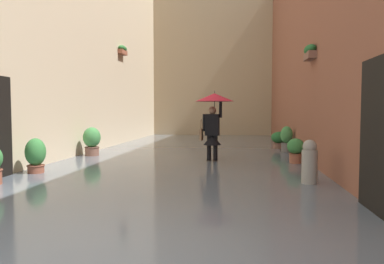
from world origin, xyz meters
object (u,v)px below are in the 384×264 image
object	(u,v)px
person_wading	(213,112)
potted_plant_mid_right	(92,141)
mooring_bollard	(310,164)
potted_plant_far_left	(287,140)
potted_plant_mid_left	(296,150)
potted_plant_near_left	(279,140)
potted_plant_near_right	(36,156)

from	to	relation	value
person_wading	potted_plant_mid_right	distance (m)	3.98
mooring_bollard	potted_plant_far_left	bearing A→B (deg)	-92.91
potted_plant_mid_left	mooring_bollard	size ratio (longest dim) A/B	0.81
potted_plant_near_left	potted_plant_far_left	distance (m)	1.20
potted_plant_far_left	potted_plant_mid_right	size ratio (longest dim) A/B	0.99
person_wading	potted_plant_near_left	bearing A→B (deg)	-121.23
potted_plant_near_left	potted_plant_far_left	xyz separation A→B (m)	(-0.12, 1.19, 0.10)
potted_plant_mid_left	mooring_bollard	distance (m)	2.76
potted_plant_near_left	potted_plant_mid_right	xyz separation A→B (m)	(6.01, 2.94, 0.12)
potted_plant_near_right	potted_plant_mid_right	bearing A→B (deg)	-89.77
potted_plant_mid_right	person_wading	bearing A→B (deg)	169.95
person_wading	mooring_bollard	size ratio (longest dim) A/B	2.19
potted_plant_near_right	potted_plant_near_left	world-z (taller)	potted_plant_near_right
potted_plant_near_right	potted_plant_near_left	size ratio (longest dim) A/B	1.22
person_wading	potted_plant_near_left	distance (m)	4.35
person_wading	potted_plant_mid_left	distance (m)	2.43
potted_plant_far_left	mooring_bollard	world-z (taller)	potted_plant_far_left
potted_plant_mid_right	mooring_bollard	xyz separation A→B (m)	(-5.86, 3.62, -0.07)
potted_plant_far_left	potted_plant_near_right	bearing A→B (deg)	38.80
potted_plant_far_left	potted_plant_mid_right	xyz separation A→B (m)	(6.13, 1.75, 0.02)
potted_plant_far_left	potted_plant_mid_left	distance (m)	2.62
potted_plant_near_left	potted_plant_mid_right	distance (m)	6.69
person_wading	potted_plant_mid_left	size ratio (longest dim) A/B	2.71
potted_plant_far_left	person_wading	bearing A→B (deg)	46.40
potted_plant_near_right	mooring_bollard	world-z (taller)	mooring_bollard
potted_plant_near_right	potted_plant_mid_right	world-z (taller)	potted_plant_mid_right
person_wading	potted_plant_far_left	distance (m)	3.47
potted_plant_near_left	mooring_bollard	distance (m)	6.56
potted_plant_mid_right	potted_plant_mid_left	distance (m)	6.08
potted_plant_mid_right	potted_plant_near_right	bearing A→B (deg)	90.23
potted_plant_near_right	potted_plant_mid_left	bearing A→B (deg)	-159.02
potted_plant_near_right	person_wading	bearing A→B (deg)	-146.78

